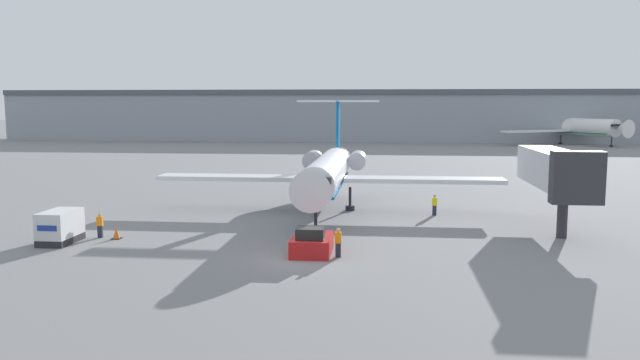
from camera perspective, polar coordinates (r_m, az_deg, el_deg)
ground_plane at (r=37.44m, az=-1.66°, el=-7.18°), size 600.00×600.00×0.00m
terminal_building at (r=156.08m, az=4.19°, el=5.91°), size 180.00×16.80×12.52m
airplane_main at (r=53.15m, az=0.76°, el=0.84°), size 29.46×24.28×9.53m
pushback_tug at (r=38.43m, az=-0.74°, el=-5.80°), size 2.37×3.77×1.79m
luggage_cart at (r=44.72m, az=-22.67°, el=-3.97°), size 1.85×3.26×2.16m
worker_near_tug at (r=37.55m, az=1.68°, el=-5.67°), size 0.40×0.25×1.79m
worker_by_wing at (r=52.26m, az=10.43°, el=-2.23°), size 0.40×0.24×1.72m
worker_on_apron at (r=45.53m, az=-19.48°, el=-3.88°), size 0.40×0.24×1.71m
traffic_cone_left at (r=44.87m, az=-18.12°, el=-4.62°), size 0.62×0.62×0.84m
airplane_parked_far_left at (r=153.88m, az=22.09°, el=4.54°), size 34.73×28.23×11.01m
jet_bridge at (r=47.79m, az=20.68°, el=0.87°), size 3.20×12.32×6.19m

